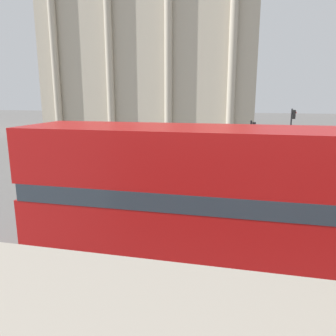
{
  "coord_description": "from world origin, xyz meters",
  "views": [
    {
      "loc": [
        -1.01,
        -2.37,
        5.01
      ],
      "look_at": [
        -5.07,
        15.17,
        1.03
      ],
      "focal_mm": 35.0,
      "sensor_mm": 36.0,
      "label": 1
    }
  ],
  "objects_px": {
    "double_decker_bus": "(234,203)",
    "pedestrian_grey": "(315,147)",
    "traffic_light_mid": "(251,140)",
    "pedestrian_yellow": "(249,170)",
    "plaza_building_left": "(153,47)",
    "pedestrian_olive": "(157,179)",
    "traffic_light_far": "(292,127)"
  },
  "relations": [
    {
      "from": "pedestrian_grey",
      "to": "plaza_building_left",
      "type": "bearing_deg",
      "value": 107.71
    },
    {
      "from": "plaza_building_left",
      "to": "pedestrian_olive",
      "type": "height_order",
      "value": "plaza_building_left"
    },
    {
      "from": "plaza_building_left",
      "to": "pedestrian_olive",
      "type": "xyz_separation_m",
      "value": [
        8.42,
        -29.79,
        -10.59
      ]
    },
    {
      "from": "plaza_building_left",
      "to": "traffic_light_mid",
      "type": "relative_size",
      "value": 7.92
    },
    {
      "from": "double_decker_bus",
      "to": "pedestrian_yellow",
      "type": "bearing_deg",
      "value": 82.19
    },
    {
      "from": "traffic_light_mid",
      "to": "pedestrian_yellow",
      "type": "bearing_deg",
      "value": -92.13
    },
    {
      "from": "pedestrian_grey",
      "to": "double_decker_bus",
      "type": "bearing_deg",
      "value": -134.2
    },
    {
      "from": "traffic_light_far",
      "to": "pedestrian_yellow",
      "type": "relative_size",
      "value": 2.53
    },
    {
      "from": "pedestrian_olive",
      "to": "double_decker_bus",
      "type": "bearing_deg",
      "value": -135.78
    },
    {
      "from": "double_decker_bus",
      "to": "pedestrian_yellow",
      "type": "distance_m",
      "value": 10.49
    },
    {
      "from": "pedestrian_olive",
      "to": "pedestrian_yellow",
      "type": "xyz_separation_m",
      "value": [
        4.54,
        3.11,
        -0.0
      ]
    },
    {
      "from": "traffic_light_far",
      "to": "pedestrian_yellow",
      "type": "xyz_separation_m",
      "value": [
        -3.28,
        -9.05,
        -1.71
      ]
    },
    {
      "from": "pedestrian_olive",
      "to": "pedestrian_grey",
      "type": "relative_size",
      "value": 0.88
    },
    {
      "from": "double_decker_bus",
      "to": "traffic_light_far",
      "type": "bearing_deg",
      "value": 74.09
    },
    {
      "from": "pedestrian_olive",
      "to": "pedestrian_yellow",
      "type": "height_order",
      "value": "pedestrian_olive"
    },
    {
      "from": "double_decker_bus",
      "to": "pedestrian_grey",
      "type": "height_order",
      "value": "double_decker_bus"
    },
    {
      "from": "plaza_building_left",
      "to": "traffic_light_far",
      "type": "bearing_deg",
      "value": -47.37
    },
    {
      "from": "traffic_light_mid",
      "to": "pedestrian_yellow",
      "type": "relative_size",
      "value": 2.21
    },
    {
      "from": "plaza_building_left",
      "to": "traffic_light_mid",
      "type": "xyz_separation_m",
      "value": [
        13.04,
        -24.22,
        -9.19
      ]
    },
    {
      "from": "double_decker_bus",
      "to": "plaza_building_left",
      "type": "relative_size",
      "value": 0.39
    },
    {
      "from": "traffic_light_mid",
      "to": "pedestrian_yellow",
      "type": "distance_m",
      "value": 2.83
    },
    {
      "from": "traffic_light_mid",
      "to": "pedestrian_grey",
      "type": "distance_m",
      "value": 8.31
    },
    {
      "from": "traffic_light_mid",
      "to": "pedestrian_olive",
      "type": "relative_size",
      "value": 2.2
    },
    {
      "from": "traffic_light_mid",
      "to": "pedestrian_grey",
      "type": "height_order",
      "value": "traffic_light_mid"
    },
    {
      "from": "pedestrian_olive",
      "to": "pedestrian_yellow",
      "type": "relative_size",
      "value": 1.0
    },
    {
      "from": "double_decker_bus",
      "to": "pedestrian_grey",
      "type": "bearing_deg",
      "value": 68.9
    },
    {
      "from": "double_decker_bus",
      "to": "pedestrian_olive",
      "type": "bearing_deg",
      "value": 113.98
    },
    {
      "from": "traffic_light_far",
      "to": "pedestrian_grey",
      "type": "xyz_separation_m",
      "value": [
        1.84,
        -0.09,
        -1.57
      ]
    },
    {
      "from": "pedestrian_grey",
      "to": "pedestrian_yellow",
      "type": "height_order",
      "value": "pedestrian_grey"
    },
    {
      "from": "traffic_light_mid",
      "to": "pedestrian_grey",
      "type": "relative_size",
      "value": 1.95
    },
    {
      "from": "pedestrian_olive",
      "to": "pedestrian_yellow",
      "type": "bearing_deg",
      "value": -40.05
    },
    {
      "from": "pedestrian_grey",
      "to": "pedestrian_yellow",
      "type": "bearing_deg",
      "value": -147.58
    }
  ]
}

